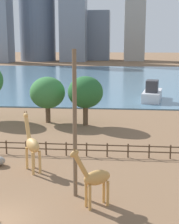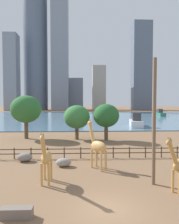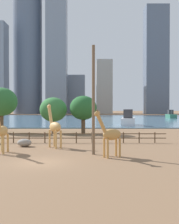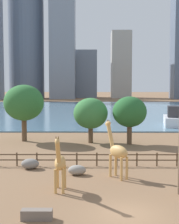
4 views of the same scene
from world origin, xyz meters
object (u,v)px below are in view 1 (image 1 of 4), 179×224
giraffe_companion (95,178)px  tree_center_broad (85,92)px  giraffe_tall (32,144)px  boat_sailboat (152,93)px  tree_right_tall (47,93)px  utility_pole (75,125)px

giraffe_companion → tree_center_broad: 21.77m
giraffe_tall → giraffe_companion: 8.03m
giraffe_companion → boat_sailboat: 39.86m
tree_right_tall → boat_sailboat: 22.49m
giraffe_companion → boat_sailboat: size_ratio=0.49×
giraffe_companion → tree_right_tall: (-7.83, 22.48, 1.90)m
giraffe_tall → tree_center_broad: (2.73, 15.68, 1.93)m
boat_sailboat → giraffe_companion: bearing=179.3°
utility_pole → tree_center_broad: 20.02m
giraffe_companion → tree_center_broad: tree_center_broad is taller
tree_right_tall → giraffe_tall: bearing=-82.2°
giraffe_tall → tree_center_broad: bearing=-44.5°
giraffe_tall → utility_pole: 6.54m
giraffe_tall → tree_center_broad: size_ratio=0.78×
tree_center_broad → boat_sailboat: tree_center_broad is taller
tree_right_tall → boat_sailboat: tree_right_tall is taller
tree_center_broad → boat_sailboat: size_ratio=0.72×
giraffe_companion → utility_pole: utility_pole is taller
utility_pole → tree_center_broad: size_ratio=1.62×
utility_pole → boat_sailboat: (8.41, 37.73, -3.57)m
tree_center_broad → utility_pole: bearing=-86.1°
giraffe_tall → utility_pole: utility_pole is taller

